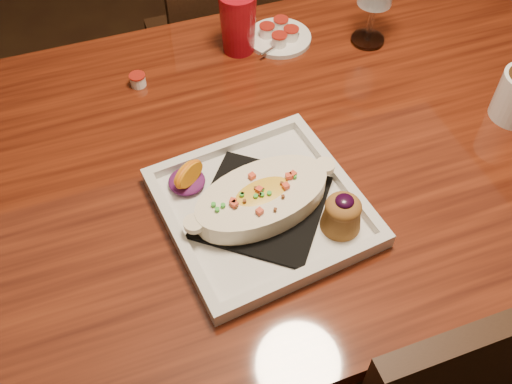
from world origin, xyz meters
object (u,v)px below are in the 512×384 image
object	(u,v)px
chair_far	(233,47)
plate	(267,203)
table	(327,165)
saucer	(279,36)
red_tumbler	(238,23)

from	to	relation	value
chair_far	plate	xyz separation A→B (m)	(-0.19, -0.77, 0.27)
table	saucer	xyz separation A→B (m)	(0.01, 0.30, 0.11)
chair_far	red_tumbler	bearing A→B (deg)	74.98
table	chair_far	size ratio (longest dim) A/B	1.61
chair_far	saucer	xyz separation A→B (m)	(0.01, -0.33, 0.25)
chair_far	saucer	world-z (taller)	chair_far
red_tumbler	table	bearing A→B (deg)	-74.13
chair_far	red_tumbler	distance (m)	0.46
saucer	plate	bearing A→B (deg)	-113.81
chair_far	red_tumbler	world-z (taller)	chair_far
table	chair_far	world-z (taller)	chair_far
table	chair_far	bearing A→B (deg)	90.00
chair_far	red_tumbler	xyz separation A→B (m)	(-0.09, -0.32, 0.31)
table	plate	bearing A→B (deg)	-143.01
chair_far	saucer	bearing A→B (deg)	91.40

